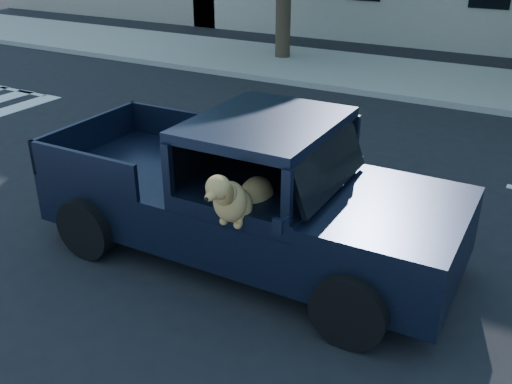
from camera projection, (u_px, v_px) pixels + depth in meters
ground at (219, 228)px, 7.76m from camera, size 120.00×120.00×0.00m
far_sidewalk at (411, 78)px, 14.95m from camera, size 60.00×4.00×0.15m
lane_stripes at (430, 171)px, 9.53m from camera, size 21.60×0.14×0.01m
pickup_truck at (241, 209)px, 6.94m from camera, size 5.07×2.60×1.80m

